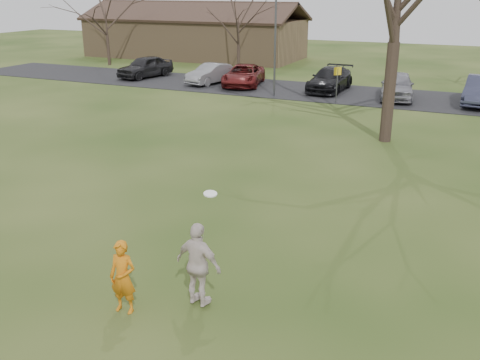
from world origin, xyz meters
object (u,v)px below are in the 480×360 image
object	(u,v)px
car_4	(397,85)
building	(194,36)
player_defender	(123,277)
car_3	(330,79)
car_0	(145,67)
lamp_post	(275,30)
car_2	(244,75)
car_1	(211,74)
catching_play	(199,265)

from	to	relation	value
car_4	building	xyz separation A→B (m)	(-20.97, 13.32, 1.11)
player_defender	car_3	xyz separation A→B (m)	(-2.75, 26.04, -0.02)
car_0	lamp_post	distance (m)	12.01
car_2	car_4	xyz separation A→B (m)	(10.17, -0.44, 0.09)
player_defender	car_3	distance (m)	26.19
building	lamp_post	xyz separation A→B (m)	(14.00, -15.50, 2.04)
car_1	car_4	distance (m)	12.54
building	car_4	bearing A→B (deg)	-32.41
player_defender	building	bearing A→B (deg)	111.27
car_4	building	size ratio (longest dim) A/B	0.22
car_0	car_4	distance (m)	18.21
catching_play	building	size ratio (longest dim) A/B	0.12
car_0	car_2	size ratio (longest dim) A/B	0.92
car_2	car_3	distance (m)	5.87
catching_play	lamp_post	bearing A→B (deg)	106.86
player_defender	car_2	size ratio (longest dim) A/B	0.32
car_2	lamp_post	size ratio (longest dim) A/B	0.79
car_4	lamp_post	world-z (taller)	lamp_post
lamp_post	car_0	bearing A→B (deg)	165.62
car_0	car_4	size ratio (longest dim) A/B	0.99
player_defender	car_3	size ratio (longest dim) A/B	0.31
player_defender	car_0	world-z (taller)	car_0
player_defender	car_1	bearing A→B (deg)	107.83
car_0	lamp_post	world-z (taller)	lamp_post
car_3	catching_play	bearing A→B (deg)	-79.79
car_2	car_3	world-z (taller)	car_3
car_1	lamp_post	bearing A→B (deg)	-10.29
player_defender	car_2	distance (m)	27.00
car_4	player_defender	bearing A→B (deg)	-102.13
catching_play	car_0	bearing A→B (deg)	125.61
car_3	car_4	world-z (taller)	car_4
catching_play	lamp_post	distance (m)	23.38
player_defender	car_1	world-z (taller)	player_defender
car_1	catching_play	size ratio (longest dim) A/B	1.65
car_0	car_3	bearing A→B (deg)	12.95
lamp_post	catching_play	bearing A→B (deg)	-73.14
car_0	catching_play	world-z (taller)	catching_play
car_0	car_3	distance (m)	13.87
player_defender	car_2	bearing A→B (deg)	103.09
car_1	lamp_post	xyz separation A→B (m)	(5.56, -2.46, 3.25)
car_4	car_3	bearing A→B (deg)	159.88
car_0	lamp_post	size ratio (longest dim) A/B	0.73
building	lamp_post	size ratio (longest dim) A/B	3.29
car_1	car_3	world-z (taller)	car_3
car_1	car_2	bearing A→B (deg)	17.42
car_2	car_3	bearing A→B (deg)	-8.45
car_4	catching_play	bearing A→B (deg)	-99.14
car_2	lamp_post	distance (m)	5.25
car_4	car_2	bearing A→B (deg)	168.99
car_2	building	xyz separation A→B (m)	(-10.80, 12.88, 1.20)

